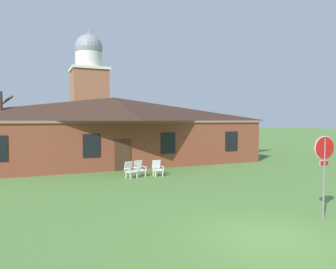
{
  "coord_description": "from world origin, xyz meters",
  "views": [
    {
      "loc": [
        -6.21,
        -7.02,
        3.41
      ],
      "look_at": [
        0.44,
        8.33,
        2.64
      ],
      "focal_mm": 33.7,
      "sensor_mm": 36.0,
      "label": 1
    }
  ],
  "objects": [
    {
      "name": "stop_sign",
      "position": [
        2.95,
        0.67,
        2.04
      ],
      "size": [
        0.8,
        0.12,
        2.86
      ],
      "color": "slate",
      "rests_on": "ground"
    },
    {
      "name": "dome_tower",
      "position": [
        1.49,
        39.17,
        7.43
      ],
      "size": [
        5.18,
        5.18,
        16.49
      ],
      "color": "#93563D",
      "rests_on": "ground"
    },
    {
      "name": "lawn_chair_near_door",
      "position": [
        -0.28,
        11.03,
        0.5
      ],
      "size": [
        0.71,
        0.75,
        0.96
      ],
      "color": "silver",
      "rests_on": "ground"
    },
    {
      "name": "brick_building",
      "position": [
        -0.0,
        18.51,
        2.68
      ],
      "size": [
        22.39,
        10.4,
        5.26
      ],
      "color": "brown",
      "rests_on": "ground"
    },
    {
      "name": "bare_tree_beside_building",
      "position": [
        -8.19,
        17.82,
        2.87
      ],
      "size": [
        1.47,
        1.71,
        5.39
      ],
      "color": "brown",
      "rests_on": "ground"
    },
    {
      "name": "ground_plane",
      "position": [
        0.0,
        0.0,
        0.0
      ],
      "size": [
        200.0,
        200.0,
        0.0
      ],
      "primitive_type": "plane",
      "color": "#517A38"
    },
    {
      "name": "lawn_chair_left_end",
      "position": [
        0.76,
        10.71,
        0.5
      ],
      "size": [
        0.66,
        0.69,
        0.96
      ],
      "color": "white",
      "rests_on": "ground"
    },
    {
      "name": "lawn_chair_by_porch",
      "position": [
        -0.94,
        10.74,
        0.5
      ],
      "size": [
        0.76,
        0.82,
        0.96
      ],
      "color": "silver",
      "rests_on": "ground"
    }
  ]
}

